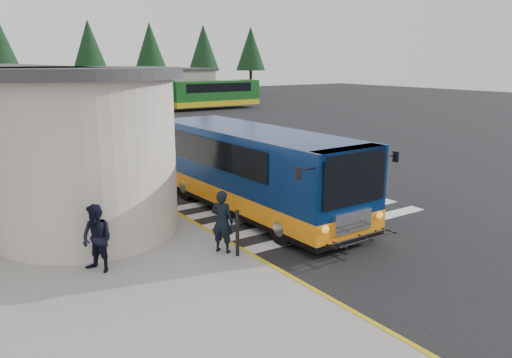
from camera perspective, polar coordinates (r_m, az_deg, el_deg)
ground at (r=18.50m, az=3.38°, el=-2.73°), size 140.00×140.00×0.00m
sidewalk at (r=18.81m, az=-27.25°, el=-3.74°), size 10.00×34.00×0.15m
curb_strip at (r=19.93m, az=-13.09°, el=-1.64°), size 0.12×34.00×0.16m
crosswalk at (r=17.60m, az=3.69°, el=-3.57°), size 8.00×5.35×0.01m
depot_building at (r=58.59m, az=-17.87°, el=9.85°), size 26.40×8.40×4.20m
tree_line at (r=66.30m, az=-20.01°, el=14.08°), size 58.40×4.40×10.00m
transit_bus at (r=17.08m, az=-0.26°, el=0.67°), size 3.70×10.21×2.86m
pedestrian_a at (r=13.24m, az=-3.88°, el=-4.86°), size 0.68×0.74×1.70m
pedestrian_b at (r=12.60m, az=-17.70°, el=-6.51°), size 0.95×1.02×1.67m
bollard at (r=13.02m, az=-2.15°, el=-6.22°), size 0.10×0.10×1.24m
far_bus_a at (r=51.87m, az=-14.96°, el=9.23°), size 10.46×3.51×2.66m
far_bus_b at (r=54.21m, az=-4.89°, el=9.75°), size 10.06×2.87×2.59m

